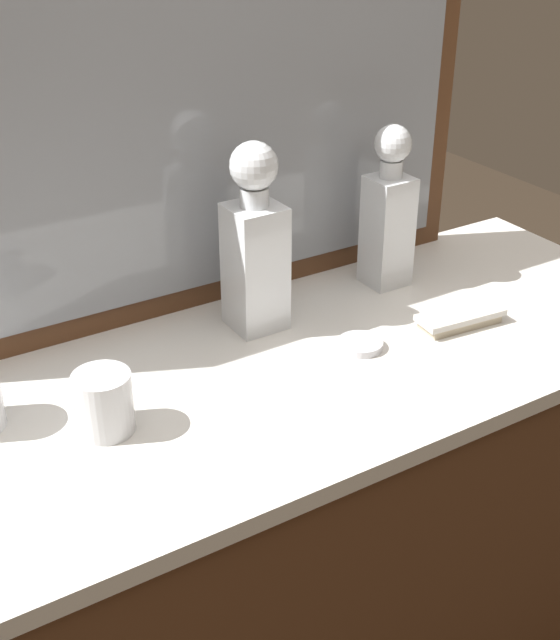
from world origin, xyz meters
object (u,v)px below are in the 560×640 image
Objects in this scene: crystal_decanter_far_left at (255,256)px; porcelain_dish at (360,344)px; crystal_decanter_far_right at (388,222)px; silver_brush_rear at (460,318)px; crystal_tumbler_left at (104,405)px.

porcelain_dish is (0.10, -0.15, -0.12)m from crystal_decanter_far_left.
porcelain_dish is (-0.18, -0.17, -0.11)m from crystal_decanter_far_right.
silver_brush_rear reaches higher than porcelain_dish.
silver_brush_rear is 0.19m from porcelain_dish.
crystal_decanter_far_right is 4.07× the size of porcelain_dish.
crystal_decanter_far_left is at bearing 123.97° from porcelain_dish.
crystal_decanter_far_right is 0.28m from crystal_decanter_far_left.
crystal_decanter_far_right is at bearing 92.08° from silver_brush_rear.
crystal_decanter_far_left reaches higher than porcelain_dish.
crystal_decanter_far_right is 0.94× the size of crystal_decanter_far_left.
crystal_decanter_far_left reaches higher than crystal_decanter_far_right.
crystal_tumbler_left is 0.61m from silver_brush_rear.
crystal_decanter_far_right reaches higher than porcelain_dish.
porcelain_dish is at bearing 171.60° from silver_brush_rear.
crystal_decanter_far_left reaches higher than crystal_tumbler_left.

